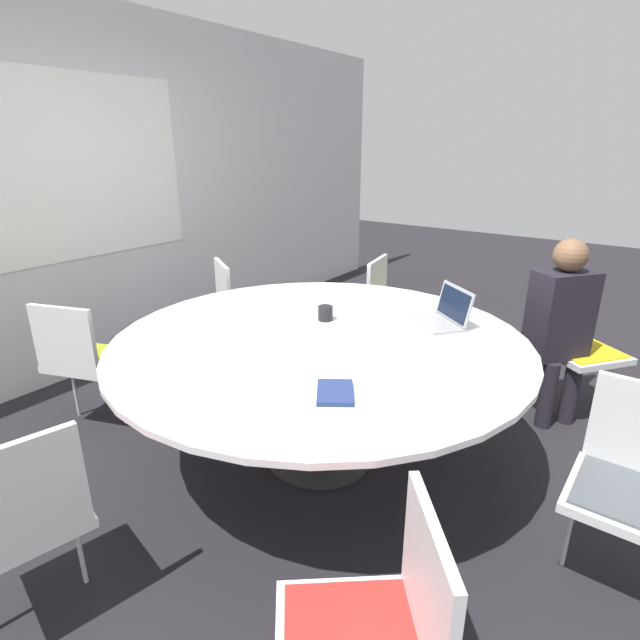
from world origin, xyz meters
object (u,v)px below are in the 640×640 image
(chair_3, at_px, (83,354))
(coffee_cup, at_px, (325,313))
(person_0, at_px, (561,319))
(handbag, at_px, (194,343))
(chair_1, at_px, (391,302))
(chair_4, at_px, (17,514))
(chair_5, at_px, (377,628))
(spiral_notebook, at_px, (335,392))
(chair_0, at_px, (578,339))
(chair_6, at_px, (636,476))
(laptop, at_px, (444,315))
(chair_2, at_px, (240,303))

(chair_3, height_order, coffee_cup, chair_3)
(chair_3, distance_m, person_0, 2.97)
(person_0, relative_size, handbag, 3.32)
(chair_1, bearing_deg, chair_4, -8.69)
(coffee_cup, xyz_separation_m, handbag, (0.27, 1.52, -0.65))
(person_0, bearing_deg, chair_4, 13.51)
(chair_5, distance_m, spiral_notebook, 0.90)
(chair_0, relative_size, chair_6, 1.00)
(chair_0, relative_size, chair_5, 1.00)
(handbag, bearing_deg, chair_6, -98.66)
(chair_5, distance_m, chair_6, 1.26)
(chair_6, relative_size, laptop, 2.13)
(chair_4, distance_m, handbag, 2.46)
(chair_2, xyz_separation_m, chair_3, (-1.30, 0.08, 0.00))
(chair_4, xyz_separation_m, chair_6, (1.51, -1.76, 0.00))
(chair_1, distance_m, chair_2, 1.23)
(person_0, height_order, handbag, person_0)
(chair_6, relative_size, spiral_notebook, 3.27)
(chair_2, bearing_deg, chair_4, -32.82)
(chair_3, distance_m, spiral_notebook, 1.83)
(chair_6, bearing_deg, chair_2, -12.42)
(chair_5, relative_size, spiral_notebook, 3.27)
(chair_5, relative_size, coffee_cup, 9.70)
(chair_5, bearing_deg, coffee_cup, 0.64)
(chair_2, xyz_separation_m, laptop, (-0.14, -1.77, 0.30))
(chair_0, distance_m, person_0, 0.32)
(coffee_cup, height_order, handbag, coffee_cup)
(handbag, bearing_deg, chair_0, -70.56)
(chair_4, height_order, handbag, chair_4)
(chair_0, height_order, chair_5, same)
(chair_2, relative_size, chair_3, 1.00)
(chair_2, relative_size, chair_4, 1.00)
(chair_0, height_order, chair_2, same)
(chair_1, xyz_separation_m, chair_3, (-2.04, 1.06, 0.00))
(chair_6, relative_size, coffee_cup, 9.70)
(chair_1, xyz_separation_m, chair_6, (-1.44, -1.84, 0.00))
(chair_3, height_order, chair_5, same)
(person_0, bearing_deg, handbag, -36.91)
(chair_2, height_order, laptop, laptop)
(chair_4, bearing_deg, chair_2, 37.98)
(chair_3, distance_m, chair_6, 2.95)
(chair_0, distance_m, laptop, 1.10)
(chair_0, height_order, coffee_cup, chair_0)
(chair_5, height_order, handbag, chair_5)
(chair_4, bearing_deg, coffee_cup, 8.36)
(chair_2, xyz_separation_m, coffee_cup, (-0.48, -1.18, 0.29))
(chair_1, relative_size, chair_5, 1.00)
(chair_6, xyz_separation_m, spiral_notebook, (-0.51, 1.08, 0.25))
(person_0, distance_m, spiral_notebook, 1.79)
(spiral_notebook, distance_m, coffee_cup, 0.91)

